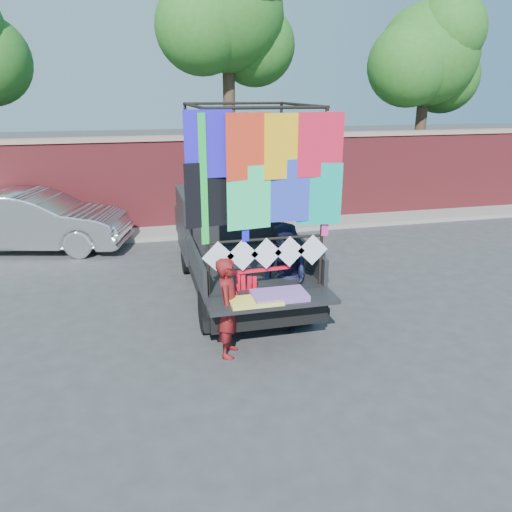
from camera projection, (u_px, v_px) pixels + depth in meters
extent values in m
plane|color=#38383A|center=(267.00, 332.00, 8.27)|extent=(90.00, 90.00, 0.00)
cube|color=maroon|center=(204.00, 184.00, 14.31)|extent=(30.00, 0.35, 2.50)
cube|color=gray|center=(203.00, 137.00, 13.90)|extent=(30.00, 0.45, 0.12)
cube|color=gray|center=(209.00, 230.00, 14.05)|extent=(30.00, 1.20, 0.12)
cylinder|color=#38281C|center=(230.00, 127.00, 15.17)|extent=(0.36, 0.36, 5.46)
sphere|color=#30601B|center=(228.00, 14.00, 14.18)|extent=(3.20, 3.20, 3.20)
sphere|color=#30601B|center=(255.00, 46.00, 15.00)|extent=(2.40, 2.40, 2.40)
sphere|color=#30601B|center=(202.00, 27.00, 13.85)|extent=(2.60, 2.60, 2.60)
cylinder|color=#38281C|center=(419.00, 138.00, 16.79)|extent=(0.36, 0.36, 4.55)
sphere|color=#30601B|center=(428.00, 55.00, 15.96)|extent=(3.20, 3.20, 3.20)
sphere|color=#30601B|center=(443.00, 77.00, 16.74)|extent=(2.40, 2.40, 2.40)
sphere|color=#30601B|center=(409.00, 65.00, 15.61)|extent=(2.60, 2.60, 2.60)
sphere|color=#30601B|center=(450.00, 31.00, 15.27)|extent=(2.20, 2.20, 2.20)
cylinder|color=black|center=(188.00, 257.00, 10.86)|extent=(0.24, 0.71, 0.71)
cylinder|color=black|center=(208.00, 312.00, 8.18)|extent=(0.24, 0.71, 0.71)
cylinder|color=black|center=(262.00, 251.00, 11.24)|extent=(0.24, 0.71, 0.71)
cylinder|color=black|center=(305.00, 302.00, 8.56)|extent=(0.24, 0.71, 0.71)
cube|color=black|center=(240.00, 269.00, 9.60)|extent=(1.83, 4.53, 0.32)
cube|color=black|center=(249.00, 268.00, 8.76)|extent=(1.94, 2.48, 0.11)
cube|color=black|center=(195.00, 260.00, 8.47)|extent=(0.06, 2.48, 0.48)
cube|color=black|center=(301.00, 251.00, 8.90)|extent=(0.06, 2.48, 0.48)
cube|color=black|center=(235.00, 236.00, 9.81)|extent=(1.94, 0.06, 0.48)
cube|color=black|center=(225.00, 221.00, 10.75)|extent=(1.94, 1.72, 1.35)
cube|color=#8C9EAD|center=(229.00, 206.00, 10.17)|extent=(1.72, 0.06, 0.59)
cube|color=#8C9EAD|center=(219.00, 203.00, 11.43)|extent=(1.72, 0.11, 0.75)
cube|color=black|center=(217.00, 220.00, 11.93)|extent=(1.89, 0.97, 0.59)
cube|color=black|center=(272.00, 301.00, 7.36)|extent=(1.94, 0.59, 0.06)
cube|color=black|center=(268.00, 319.00, 7.72)|extent=(1.99, 0.16, 0.19)
cylinder|color=black|center=(206.00, 207.00, 7.07)|extent=(0.05, 0.05, 2.69)
cylinder|color=black|center=(188.00, 180.00, 9.16)|extent=(0.05, 0.05, 2.69)
cylinder|color=black|center=(323.00, 201.00, 7.47)|extent=(0.05, 0.05, 2.69)
cylinder|color=black|center=(280.00, 176.00, 9.56)|extent=(0.05, 0.05, 2.69)
cylinder|color=black|center=(267.00, 108.00, 6.84)|extent=(1.83, 0.05, 0.05)
cylinder|color=black|center=(234.00, 103.00, 8.93)|extent=(1.83, 0.05, 0.05)
cylinder|color=black|center=(193.00, 106.00, 7.69)|extent=(0.05, 2.32, 0.05)
cylinder|color=black|center=(301.00, 105.00, 8.09)|extent=(0.05, 2.32, 0.05)
cylinder|color=black|center=(266.00, 239.00, 7.44)|extent=(1.83, 0.04, 0.04)
cube|color=#271AF0|center=(210.00, 145.00, 6.80)|extent=(0.67, 0.02, 0.92)
cube|color=red|center=(249.00, 145.00, 6.88)|extent=(0.67, 0.02, 0.92)
cube|color=yellow|center=(285.00, 143.00, 7.04)|extent=(0.67, 0.02, 0.92)
cube|color=red|center=(322.00, 143.00, 7.12)|extent=(0.67, 0.02, 0.92)
cube|color=black|center=(211.00, 196.00, 7.02)|extent=(0.67, 0.02, 0.92)
cube|color=#2BF68B|center=(249.00, 195.00, 7.10)|extent=(0.67, 0.02, 0.92)
cube|color=blue|center=(285.00, 192.00, 7.26)|extent=(0.67, 0.02, 0.92)
cube|color=#0CA893|center=(320.00, 191.00, 7.34)|extent=(0.67, 0.02, 0.92)
cube|color=green|center=(203.00, 181.00, 6.91)|extent=(0.11, 0.01, 1.83)
cube|color=#FD2A95|center=(327.00, 176.00, 7.32)|extent=(0.11, 0.01, 1.83)
cube|color=#1A1AEA|center=(245.00, 179.00, 7.04)|extent=(0.11, 0.01, 1.83)
cube|color=white|center=(218.00, 257.00, 7.32)|extent=(0.49, 0.01, 0.49)
cube|color=white|center=(243.00, 255.00, 7.40)|extent=(0.49, 0.01, 0.49)
cube|color=white|center=(266.00, 253.00, 7.48)|extent=(0.49, 0.01, 0.49)
cube|color=white|center=(290.00, 252.00, 7.57)|extent=(0.49, 0.01, 0.49)
cube|color=white|center=(313.00, 250.00, 7.65)|extent=(0.49, 0.01, 0.49)
cube|color=#E5335C|center=(279.00, 295.00, 7.37)|extent=(0.81, 0.48, 0.09)
cube|color=#F6FC4F|center=(256.00, 301.00, 7.22)|extent=(0.75, 0.43, 0.04)
imported|color=#BABCC2|center=(34.00, 221.00, 12.31)|extent=(4.76, 2.62, 1.49)
imported|color=maroon|center=(229.00, 307.00, 7.36)|extent=(0.54, 0.65, 1.54)
imported|color=black|center=(285.00, 278.00, 8.16)|extent=(0.97, 1.07, 1.80)
cube|color=#F70D25|center=(258.00, 270.00, 7.65)|extent=(1.04, 0.12, 0.04)
cube|color=#F70D25|center=(238.00, 293.00, 7.66)|extent=(0.07, 0.02, 0.60)
cube|color=#F70D25|center=(244.00, 293.00, 7.69)|extent=(0.07, 0.02, 0.60)
cube|color=#F70D25|center=(249.00, 294.00, 7.71)|extent=(0.07, 0.02, 0.60)
cube|color=#F70D25|center=(255.00, 295.00, 7.74)|extent=(0.07, 0.02, 0.60)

